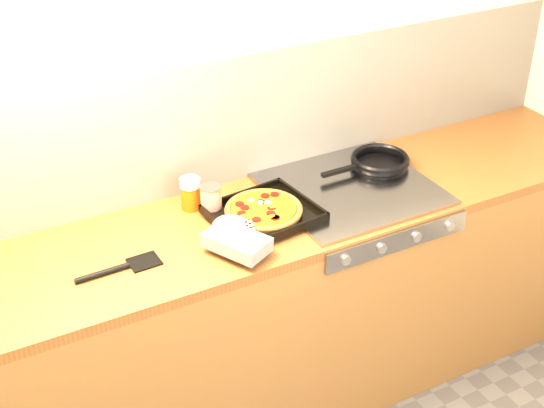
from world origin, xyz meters
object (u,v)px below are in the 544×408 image
tomato_can (211,200)px  juice_glass (190,193)px  pizza_on_tray (255,219)px  frying_pan (379,162)px

tomato_can → juice_glass: bearing=128.6°
pizza_on_tray → frying_pan: size_ratio=1.22×
pizza_on_tray → frying_pan: pizza_on_tray is taller
pizza_on_tray → juice_glass: size_ratio=3.85×
tomato_can → juice_glass: juice_glass is taller
frying_pan → tomato_can: (-0.72, 0.02, 0.02)m
tomato_can → frying_pan: bearing=-1.4°
frying_pan → tomato_can: tomato_can is taller
tomato_can → juice_glass: (-0.05, 0.06, 0.01)m
frying_pan → pizza_on_tray: bearing=-166.7°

